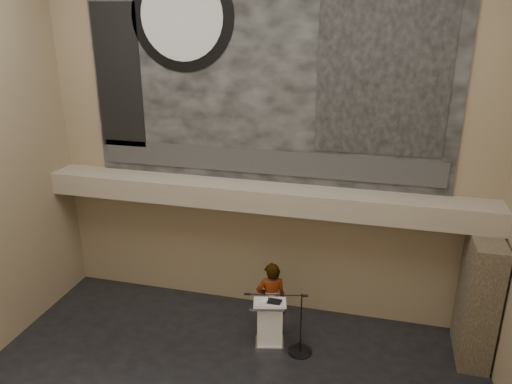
# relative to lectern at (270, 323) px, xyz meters

# --- Properties ---
(wall_back) EXTENTS (10.00, 0.02, 8.50)m
(wall_back) POSITION_rel_lectern_xyz_m (-0.51, 1.61, 3.70)
(wall_back) COLOR #8A7957
(wall_back) RESTS_ON floor
(soffit) EXTENTS (10.00, 0.80, 0.50)m
(soffit) POSITION_rel_lectern_xyz_m (-0.51, 1.21, 2.40)
(soffit) COLOR gray
(soffit) RESTS_ON wall_back
(sprinkler_left) EXTENTS (0.04, 0.04, 0.06)m
(sprinkler_left) POSITION_rel_lectern_xyz_m (-2.11, 1.16, 2.12)
(sprinkler_left) COLOR #B2893D
(sprinkler_left) RESTS_ON soffit
(sprinkler_right) EXTENTS (0.04, 0.04, 0.06)m
(sprinkler_right) POSITION_rel_lectern_xyz_m (1.39, 1.16, 2.12)
(sprinkler_right) COLOR #B2893D
(sprinkler_right) RESTS_ON soffit
(banner) EXTENTS (8.00, 0.05, 5.00)m
(banner) POSITION_rel_lectern_xyz_m (-0.51, 1.58, 5.15)
(banner) COLOR black
(banner) RESTS_ON wall_back
(banner_text_strip) EXTENTS (7.76, 0.02, 0.55)m
(banner_text_strip) POSITION_rel_lectern_xyz_m (-0.51, 1.54, 3.10)
(banner_text_strip) COLOR #2A2A2A
(banner_text_strip) RESTS_ON banner
(banner_clock_rim) EXTENTS (2.30, 0.02, 2.30)m
(banner_clock_rim) POSITION_rel_lectern_xyz_m (-2.31, 1.54, 6.15)
(banner_clock_rim) COLOR black
(banner_clock_rim) RESTS_ON banner
(banner_clock_face) EXTENTS (1.84, 0.02, 1.84)m
(banner_clock_face) POSITION_rel_lectern_xyz_m (-2.31, 1.52, 6.15)
(banner_clock_face) COLOR silver
(banner_clock_face) RESTS_ON banner
(banner_building_print) EXTENTS (2.60, 0.02, 3.60)m
(banner_building_print) POSITION_rel_lectern_xyz_m (1.89, 1.54, 5.25)
(banner_building_print) COLOR black
(banner_building_print) RESTS_ON banner
(banner_brick_print) EXTENTS (1.10, 0.02, 3.20)m
(banner_brick_print) POSITION_rel_lectern_xyz_m (-3.91, 1.54, 4.85)
(banner_brick_print) COLOR black
(banner_brick_print) RESTS_ON banner
(stone_pier) EXTENTS (0.60, 1.40, 2.70)m
(stone_pier) POSITION_rel_lectern_xyz_m (4.14, 0.76, 0.80)
(stone_pier) COLOR #3E3326
(stone_pier) RESTS_ON floor
(lectern) EXTENTS (0.77, 0.62, 1.13)m
(lectern) POSITION_rel_lectern_xyz_m (0.00, 0.00, 0.00)
(lectern) COLOR silver
(lectern) RESTS_ON floor
(binder) EXTENTS (0.29, 0.24, 0.04)m
(binder) POSITION_rel_lectern_xyz_m (0.10, -0.04, 0.56)
(binder) COLOR black
(binder) RESTS_ON lectern
(papers) EXTENTS (0.25, 0.33, 0.00)m
(papers) POSITION_rel_lectern_xyz_m (-0.07, -0.05, 0.55)
(papers) COLOR white
(papers) RESTS_ON lectern
(speaker_person) EXTENTS (0.77, 0.64, 1.81)m
(speaker_person) POSITION_rel_lectern_xyz_m (-0.05, 0.32, 0.35)
(speaker_person) COLOR silver
(speaker_person) RESTS_ON floor
(mic_stand) EXTENTS (1.41, 0.52, 1.42)m
(mic_stand) POSITION_rel_lectern_xyz_m (0.64, -0.08, -0.35)
(mic_stand) COLOR black
(mic_stand) RESTS_ON floor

